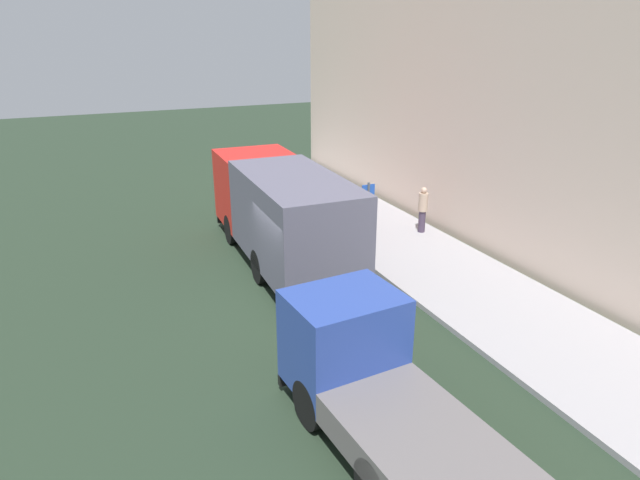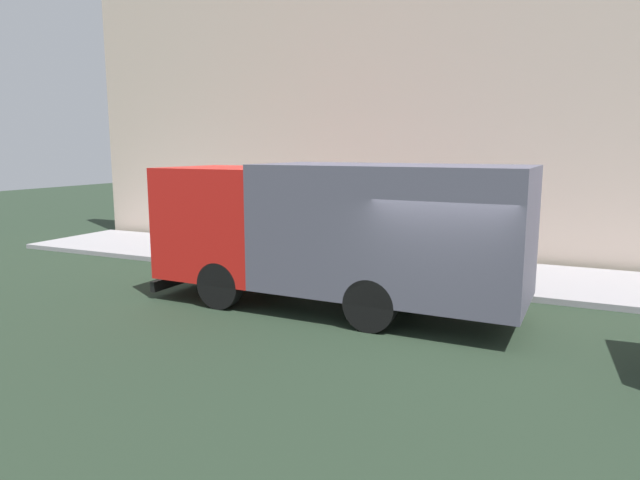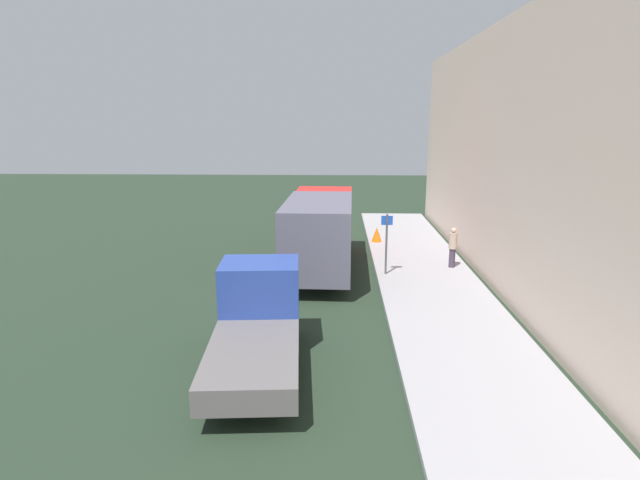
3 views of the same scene
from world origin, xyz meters
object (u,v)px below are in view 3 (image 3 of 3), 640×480
object	(u,v)px
small_flatbed_truck	(258,321)
street_sign_post	(387,239)
traffic_cone_orange	(377,234)
large_utility_truck	(321,229)
pedestrian_walking	(453,246)

from	to	relation	value
small_flatbed_truck	street_sign_post	world-z (taller)	street_sign_post
traffic_cone_orange	small_flatbed_truck	bearing A→B (deg)	-107.12
traffic_cone_orange	street_sign_post	xyz separation A→B (m)	(-0.05, -5.47, 1.06)
large_utility_truck	pedestrian_walking	world-z (taller)	large_utility_truck
large_utility_truck	small_flatbed_truck	bearing A→B (deg)	-97.47
small_flatbed_truck	traffic_cone_orange	xyz separation A→B (m)	(3.93, 12.78, -0.59)
traffic_cone_orange	street_sign_post	distance (m)	5.57
pedestrian_walking	street_sign_post	distance (m)	3.04
pedestrian_walking	traffic_cone_orange	world-z (taller)	pedestrian_walking
street_sign_post	traffic_cone_orange	bearing A→B (deg)	89.45
small_flatbed_truck	traffic_cone_orange	world-z (taller)	small_flatbed_truck
large_utility_truck	street_sign_post	world-z (taller)	large_utility_truck
street_sign_post	small_flatbed_truck	bearing A→B (deg)	-117.98
small_flatbed_truck	pedestrian_walking	size ratio (longest dim) A/B	3.25
small_flatbed_truck	large_utility_truck	bearing A→B (deg)	76.75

